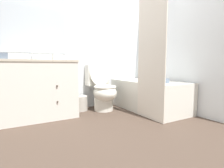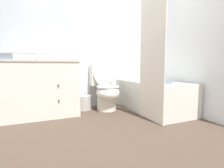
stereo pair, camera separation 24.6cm
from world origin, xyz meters
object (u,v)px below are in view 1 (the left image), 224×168
object	(u,v)px
vanity_cabinet	(35,89)
soap_dispenser	(68,56)
tissue_box	(57,57)
bath_towel_folded	(157,81)
sink_faucet	(32,58)
toilet	(102,90)
bathtub	(148,95)
wastebasket	(80,103)

from	to	relation	value
vanity_cabinet	soap_dispenser	bearing A→B (deg)	1.42
tissue_box	soap_dispenser	distance (m)	0.19
tissue_box	bath_towel_folded	world-z (taller)	tissue_box
vanity_cabinet	bath_towel_folded	bearing A→B (deg)	-24.21
sink_faucet	toilet	size ratio (longest dim) A/B	0.17
vanity_cabinet	sink_faucet	size ratio (longest dim) A/B	8.06
sink_faucet	bath_towel_folded	world-z (taller)	sink_faucet
soap_dispenser	vanity_cabinet	bearing A→B (deg)	-178.58
vanity_cabinet	bathtub	world-z (taller)	vanity_cabinet
wastebasket	soap_dispenser	bearing A→B (deg)	-156.53
sink_faucet	wastebasket	world-z (taller)	sink_faucet
toilet	sink_faucet	bearing A→B (deg)	167.60
wastebasket	bath_towel_folded	size ratio (longest dim) A/B	0.89
soap_dispenser	bath_towel_folded	world-z (taller)	soap_dispenser
vanity_cabinet	bathtub	size ratio (longest dim) A/B	0.82
wastebasket	bath_towel_folded	bearing A→B (deg)	-42.20
toilet	soap_dispenser	world-z (taller)	soap_dispenser
bathtub	tissue_box	bearing A→B (deg)	165.59
bathtub	vanity_cabinet	bearing A→B (deg)	166.99
sink_faucet	soap_dispenser	distance (m)	0.53
soap_dispenser	bath_towel_folded	xyz separation A→B (m)	(1.16, -0.76, -0.37)
vanity_cabinet	soap_dispenser	distance (m)	0.69
tissue_box	toilet	bearing A→B (deg)	-0.57
bathtub	bath_towel_folded	distance (m)	0.46
tissue_box	bath_towel_folded	distance (m)	1.55
bathtub	soap_dispenser	bearing A→B (deg)	161.72
sink_faucet	bathtub	size ratio (longest dim) A/B	0.10
vanity_cabinet	bathtub	distance (m)	1.84
wastebasket	soap_dispenser	xyz separation A→B (m)	(-0.22, -0.09, 0.79)
toilet	soap_dispenser	distance (m)	0.80
bathtub	bath_towel_folded	world-z (taller)	bath_towel_folded
bath_towel_folded	tissue_box	bearing A→B (deg)	152.09
vanity_cabinet	wastebasket	world-z (taller)	vanity_cabinet
soap_dispenser	bath_towel_folded	distance (m)	1.43
toilet	wastebasket	xyz separation A→B (m)	(-0.36, 0.15, -0.23)
toilet	tissue_box	bearing A→B (deg)	179.43
soap_dispenser	bathtub	bearing A→B (deg)	-18.28
bathtub	toilet	bearing A→B (deg)	152.61
sink_faucet	bath_towel_folded	xyz separation A→B (m)	(1.65, -0.94, -0.34)
tissue_box	wastebasket	bearing A→B (deg)	19.51
bath_towel_folded	wastebasket	bearing A→B (deg)	137.80
vanity_cabinet	tissue_box	world-z (taller)	tissue_box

